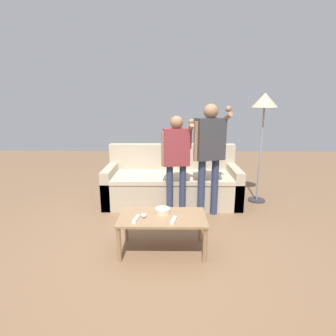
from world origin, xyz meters
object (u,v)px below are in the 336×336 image
game_remote_nunchuk (144,215)px  game_remote_wand_near (174,220)px  snack_bowl (163,211)px  game_remote_wand_far (136,219)px  player_right (210,147)px  couch (172,183)px  coffee_table (163,221)px  floor_lamp (264,106)px  player_center (176,154)px

game_remote_nunchuk → game_remote_wand_near: game_remote_nunchuk is taller
snack_bowl → game_remote_wand_far: 0.33m
snack_bowl → player_right: player_right is taller
couch → coffee_table: bearing=-94.1°
snack_bowl → game_remote_nunchuk: 0.23m
snack_bowl → player_right: bearing=55.0°
floor_lamp → player_right: size_ratio=1.10×
coffee_table → player_right: size_ratio=0.60×
floor_lamp → player_right: (-0.90, -0.57, -0.54)m
coffee_table → floor_lamp: size_ratio=0.54×
player_right → game_remote_wand_near: bearing=-114.6°
game_remote_nunchuk → player_right: (0.83, 1.00, 0.57)m
game_remote_nunchuk → game_remote_wand_far: size_ratio=0.53×
couch → game_remote_wand_far: 1.67m
game_remote_wand_far → player_right: bearing=50.3°
couch → game_remote_nunchuk: (-0.31, -1.54, 0.12)m
player_center → snack_bowl: bearing=-100.7°
player_right → game_remote_nunchuk: bearing=-129.7°
floor_lamp → player_right: bearing=-147.6°
couch → snack_bowl: couch is taller
coffee_table → game_remote_wand_far: (-0.27, -0.11, 0.07)m
couch → snack_bowl: (-0.11, -1.44, 0.13)m
coffee_table → player_right: bearing=57.2°
couch → snack_bowl: bearing=-94.3°
coffee_table → game_remote_nunchuk: (-0.20, -0.02, 0.08)m
player_right → player_center: bearing=-178.3°
snack_bowl → player_center: 1.01m
couch → snack_bowl: 1.45m
snack_bowl → player_center: (0.17, 0.88, 0.47)m
floor_lamp → snack_bowl: bearing=-136.2°
player_right → coffee_table: bearing=-122.8°
snack_bowl → player_right: (0.63, 0.90, 0.57)m
snack_bowl → floor_lamp: (1.53, 1.47, 1.11)m
coffee_table → player_center: size_ratio=0.66×
player_center → game_remote_wand_near: (-0.05, -1.09, -0.48)m
couch → coffee_table: couch is taller
game_remote_wand_near → game_remote_wand_far: size_ratio=0.96×
game_remote_nunchuk → player_right: player_right is taller
floor_lamp → game_remote_wand_far: 2.69m
coffee_table → player_center: player_center is taller
coffee_table → game_remote_nunchuk: size_ratio=10.77×
coffee_table → game_remote_nunchuk: 0.22m
coffee_table → game_remote_wand_near: 0.19m
player_right → couch: bearing=133.6°
couch → floor_lamp: size_ratio=1.22×
floor_lamp → game_remote_wand_near: 2.46m
couch → player_right: (0.52, -0.54, 0.69)m
snack_bowl → player_center: size_ratio=0.12×
game_remote_nunchuk → floor_lamp: size_ratio=0.05×
couch → game_remote_wand_far: size_ratio=12.91×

